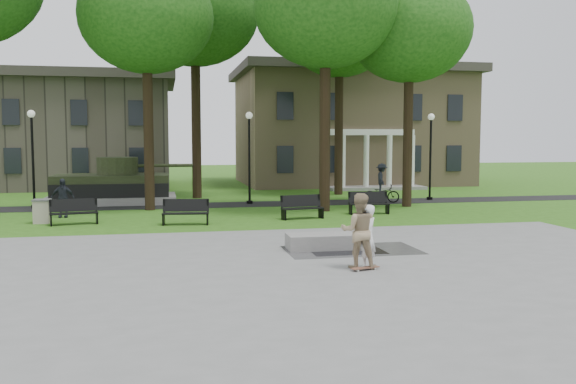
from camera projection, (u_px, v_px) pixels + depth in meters
name	position (u px, v px, depth m)	size (l,w,h in m)	color
ground	(287.00, 244.00, 19.45)	(120.00, 120.00, 0.00)	#2B5714
plaza	(328.00, 279.00, 14.57)	(22.00, 16.00, 0.02)	gray
footpath	(241.00, 204.00, 31.16)	(44.00, 2.60, 0.01)	black
building_right	(348.00, 126.00, 46.43)	(17.00, 12.00, 8.60)	#9E8460
building_left	(60.00, 135.00, 42.82)	(15.00, 10.00, 7.20)	#4C443D
tree_1	(146.00, 17.00, 28.03)	(6.20, 6.20, 11.63)	black
tree_2	(325.00, 7.00, 27.63)	(6.60, 6.60, 12.16)	black
tree_3	(410.00, 31.00, 29.56)	(6.00, 6.00, 11.19)	black
tree_4	(195.00, 12.00, 33.77)	(7.20, 7.20, 13.50)	black
tree_5	(340.00, 32.00, 36.00)	(6.40, 6.40, 12.44)	black
lamp_left	(33.00, 151.00, 29.23)	(0.36, 0.36, 4.73)	black
lamp_mid	(249.00, 150.00, 31.31)	(0.36, 0.36, 4.73)	black
lamp_right	(431.00, 149.00, 33.30)	(0.36, 0.36, 4.73)	black
tank_monument	(113.00, 187.00, 31.76)	(7.45, 3.40, 2.40)	gray
puddle	(348.00, 251.00, 18.07)	(2.20, 1.20, 0.00)	black
concrete_block	(323.00, 241.00, 18.53)	(2.20, 1.00, 0.45)	gray
skateboard	(365.00, 269.00, 15.51)	(0.78, 0.20, 0.07)	brown
skateboarder	(367.00, 236.00, 15.71)	(0.60, 0.39, 1.65)	white
friend_watching	(359.00, 231.00, 15.67)	(0.95, 0.74, 1.95)	tan
pedestrian_walker	(63.00, 198.00, 25.95)	(0.98, 0.41, 1.67)	#20232B
cyclist	(382.00, 187.00, 32.04)	(1.96, 1.17, 2.07)	black
park_bench_0	(74.00, 211.00, 23.89)	(1.85, 0.86, 1.00)	black
park_bench_1	(185.00, 211.00, 23.84)	(1.84, 0.75, 1.00)	black
park_bench_2	(302.00, 206.00, 25.58)	(1.85, 0.84, 1.00)	black
park_bench_3	(368.00, 202.00, 27.27)	(1.82, 0.62, 1.00)	black
trash_bin	(42.00, 211.00, 24.24)	(0.67, 0.67, 0.96)	#B3A793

